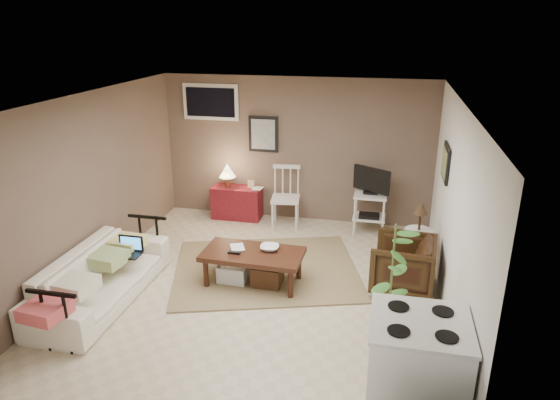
% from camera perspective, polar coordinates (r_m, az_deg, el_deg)
% --- Properties ---
extents(floor, '(5.00, 5.00, 0.00)m').
position_cam_1_polar(floor, '(6.50, -2.43, -10.05)').
color(floor, '#C1B293').
rests_on(floor, ground).
extents(art_back, '(0.50, 0.03, 0.60)m').
position_cam_1_polar(art_back, '(8.36, -1.91, 7.53)').
color(art_back, black).
extents(art_right, '(0.03, 0.60, 0.45)m').
position_cam_1_polar(art_right, '(6.75, 18.42, 4.09)').
color(art_right, black).
extents(window, '(0.96, 0.03, 0.60)m').
position_cam_1_polar(window, '(8.53, -7.93, 11.03)').
color(window, silver).
extents(rug, '(2.94, 2.62, 0.02)m').
position_cam_1_polar(rug, '(6.92, -1.60, -7.92)').
color(rug, olive).
rests_on(rug, floor).
extents(coffee_table, '(1.30, 0.70, 0.48)m').
position_cam_1_polar(coffee_table, '(6.48, -3.18, -7.43)').
color(coffee_table, '#3B1C10').
rests_on(coffee_table, floor).
extents(sofa, '(0.62, 2.12, 0.83)m').
position_cam_1_polar(sofa, '(6.45, -19.87, -7.42)').
color(sofa, white).
rests_on(sofa, floor).
extents(sofa_pillows, '(0.41, 2.01, 0.14)m').
position_cam_1_polar(sofa_pillows, '(6.20, -20.74, -7.69)').
color(sofa_pillows, beige).
rests_on(sofa_pillows, sofa).
extents(sofa_end_rails, '(0.57, 2.12, 0.71)m').
position_cam_1_polar(sofa_end_rails, '(6.41, -18.87, -8.04)').
color(sofa_end_rails, black).
rests_on(sofa_end_rails, floor).
extents(laptop, '(0.33, 0.24, 0.22)m').
position_cam_1_polar(laptop, '(6.57, -16.83, -5.34)').
color(laptop, black).
rests_on(laptop, sofa).
extents(red_console, '(0.84, 0.37, 0.97)m').
position_cam_1_polar(red_console, '(8.59, -5.04, 0.06)').
color(red_console, maroon).
rests_on(red_console, floor).
extents(spindle_chair, '(0.50, 0.50, 1.00)m').
position_cam_1_polar(spindle_chair, '(8.20, 0.64, 0.15)').
color(spindle_chair, silver).
rests_on(spindle_chair, floor).
extents(tv_stand, '(0.58, 0.42, 1.08)m').
position_cam_1_polar(tv_stand, '(8.02, 10.27, 0.14)').
color(tv_stand, silver).
rests_on(tv_stand, floor).
extents(side_table, '(0.37, 0.37, 1.00)m').
position_cam_1_polar(side_table, '(6.90, 15.60, -3.19)').
color(side_table, silver).
rests_on(side_table, floor).
extents(armchair, '(0.77, 0.81, 0.77)m').
position_cam_1_polar(armchair, '(6.47, 13.87, -6.93)').
color(armchair, black).
rests_on(armchair, floor).
extents(potted_plant, '(0.36, 0.36, 1.44)m').
position_cam_1_polar(potted_plant, '(5.16, 12.57, -9.37)').
color(potted_plant, gray).
rests_on(potted_plant, floor).
extents(stove, '(0.79, 0.73, 1.03)m').
position_cam_1_polar(stove, '(4.46, 15.22, -18.69)').
color(stove, white).
rests_on(stove, floor).
extents(bowl, '(0.24, 0.08, 0.24)m').
position_cam_1_polar(bowl, '(6.39, -1.20, -4.75)').
color(bowl, '#3B1C10').
rests_on(bowl, coffee_table).
extents(book_table, '(0.16, 0.09, 0.23)m').
position_cam_1_polar(book_table, '(6.45, -5.67, -4.63)').
color(book_table, '#3B1C10').
rests_on(book_table, coffee_table).
extents(book_console, '(0.16, 0.04, 0.21)m').
position_cam_1_polar(book_console, '(8.39, -3.08, 2.00)').
color(book_console, '#3B1C10').
rests_on(book_console, red_console).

